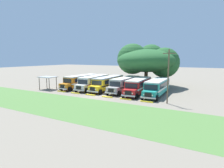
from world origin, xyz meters
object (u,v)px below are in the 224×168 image
at_px(parked_bus_slot_5, 157,87).
at_px(broad_shade_tree, 147,60).
at_px(parked_bus_slot_4, 139,85).
at_px(parked_bus_slot_1, 94,82).
at_px(parked_bus_slot_0, 81,81).
at_px(parked_bus_slot_3, 125,84).
at_px(waiting_shelter, 48,78).
at_px(utility_pole, 168,75).
at_px(parked_bus_slot_2, 108,83).

bearing_deg(parked_bus_slot_5, broad_shade_tree, -153.79).
bearing_deg(parked_bus_slot_4, parked_bus_slot_1, -95.99).
distance_m(parked_bus_slot_0, parked_bus_slot_3, 10.65).
height_order(parked_bus_slot_1, broad_shade_tree, broad_shade_tree).
distance_m(parked_bus_slot_1, parked_bus_slot_3, 7.28).
bearing_deg(parked_bus_slot_4, parked_bus_slot_0, -94.79).
relative_size(broad_shade_tree, waiting_shelter, 3.96).
height_order(parked_bus_slot_5, broad_shade_tree, broad_shade_tree).
distance_m(parked_bus_slot_1, broad_shade_tree, 13.69).
distance_m(parked_bus_slot_1, parked_bus_slot_4, 10.44).
xyz_separation_m(parked_bus_slot_0, parked_bus_slot_3, (10.63, 0.74, 0.00)).
relative_size(broad_shade_tree, utility_pole, 1.78).
bearing_deg(broad_shade_tree, parked_bus_slot_3, -98.96).
height_order(parked_bus_slot_4, utility_pole, utility_pole).
distance_m(parked_bus_slot_3, waiting_shelter, 16.61).
relative_size(parked_bus_slot_0, broad_shade_tree, 0.76).
relative_size(parked_bus_slot_4, parked_bus_slot_5, 1.01).
relative_size(parked_bus_slot_2, broad_shade_tree, 0.76).
relative_size(parked_bus_slot_1, broad_shade_tree, 0.77).
bearing_deg(parked_bus_slot_0, parked_bus_slot_3, 94.95).
bearing_deg(parked_bus_slot_5, utility_pole, 27.20).
bearing_deg(parked_bus_slot_3, waiting_shelter, -69.93).
xyz_separation_m(parked_bus_slot_4, utility_pole, (6.68, -5.31, 2.67)).
xyz_separation_m(parked_bus_slot_3, waiting_shelter, (-15.53, -5.84, 0.87)).
distance_m(parked_bus_slot_2, utility_pole, 14.96).
xyz_separation_m(broad_shade_tree, waiting_shelter, (-16.95, -14.89, -3.68)).
bearing_deg(utility_pole, parked_bus_slot_5, 119.90).
height_order(parked_bus_slot_3, waiting_shelter, parked_bus_slot_3).
height_order(parked_bus_slot_2, utility_pole, utility_pole).
bearing_deg(parked_bus_slot_0, parked_bus_slot_5, 91.54).
bearing_deg(broad_shade_tree, parked_bus_slot_4, -79.81).
bearing_deg(waiting_shelter, parked_bus_slot_1, 32.83).
bearing_deg(waiting_shelter, broad_shade_tree, 41.29).
xyz_separation_m(parked_bus_slot_5, broad_shade_tree, (-5.31, 9.62, 4.55)).
bearing_deg(utility_pole, parked_bus_slot_1, 162.24).
distance_m(broad_shade_tree, utility_pole, 17.34).
distance_m(parked_bus_slot_5, utility_pole, 6.80).
distance_m(parked_bus_slot_1, parked_bus_slot_5, 14.00).
bearing_deg(broad_shade_tree, parked_bus_slot_2, -118.83).
distance_m(parked_bus_slot_4, parked_bus_slot_5, 3.56).
xyz_separation_m(parked_bus_slot_0, utility_pole, (20.48, -5.25, 2.67)).
bearing_deg(parked_bus_slot_5, parked_bus_slot_4, -90.91).
height_order(parked_bus_slot_2, parked_bus_slot_3, same).
xyz_separation_m(parked_bus_slot_1, utility_pole, (17.11, -5.48, 2.67)).
relative_size(utility_pole, waiting_shelter, 2.22).
distance_m(parked_bus_slot_0, parked_bus_slot_1, 3.38).
distance_m(parked_bus_slot_4, broad_shade_tree, 10.88).
bearing_deg(parked_bus_slot_5, parked_bus_slot_0, -92.13).
relative_size(parked_bus_slot_1, parked_bus_slot_2, 1.01).
bearing_deg(utility_pole, parked_bus_slot_0, 165.62).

